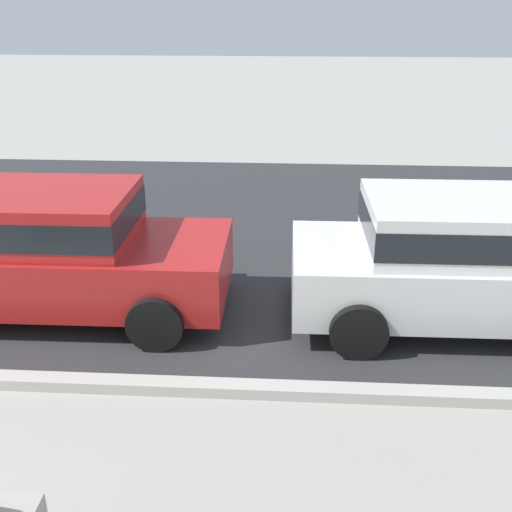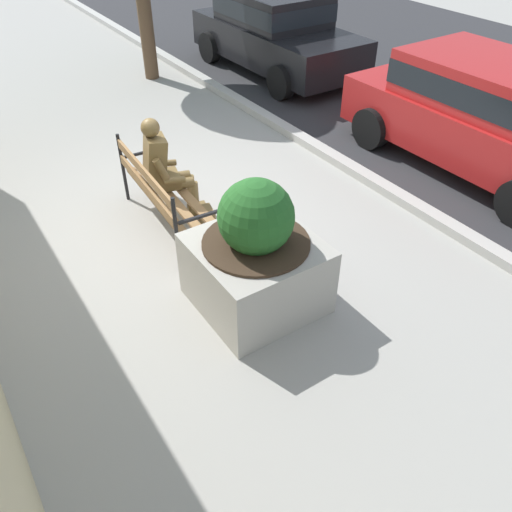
{
  "view_description": "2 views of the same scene",
  "coord_description": "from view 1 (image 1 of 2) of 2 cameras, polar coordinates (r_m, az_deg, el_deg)",
  "views": [
    {
      "loc": [
        3.99,
        -2.1,
        3.65
      ],
      "look_at": [
        3.58,
        4.54,
        0.8
      ],
      "focal_mm": 42.54,
      "sensor_mm": 36.0,
      "label": 1
    },
    {
      "loc": [
        5.29,
        -2.1,
        3.78
      ],
      "look_at": [
        1.88,
        0.16,
        0.6
      ],
      "focal_mm": 36.75,
      "sensor_mm": 36.0,
      "label": 2
    }
  ],
  "objects": [
    {
      "name": "parked_car_white",
      "position": [
        7.49,
        18.94,
        -0.17
      ],
      "size": [
        4.12,
        1.95,
        1.56
      ],
      "color": "silver",
      "rests_on": "ground"
    },
    {
      "name": "street_surface",
      "position": [
        11.02,
        -17.96,
        2.72
      ],
      "size": [
        60.0,
        9.0,
        0.01
      ],
      "primitive_type": "cube",
      "color": "#2D2D30",
      "rests_on": "ground"
    },
    {
      "name": "parked_car_red",
      "position": [
        7.76,
        -18.47,
        0.71
      ],
      "size": [
        4.12,
        1.95,
        1.56
      ],
      "color": "#B21E1E",
      "rests_on": "ground"
    }
  ]
}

